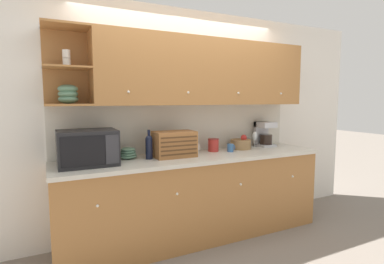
{
  "coord_description": "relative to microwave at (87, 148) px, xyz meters",
  "views": [
    {
      "loc": [
        -1.48,
        -3.25,
        1.55
      ],
      "look_at": [
        0.0,
        -0.23,
        1.19
      ],
      "focal_mm": 28.0,
      "sensor_mm": 36.0,
      "label": 1
    }
  ],
  "objects": [
    {
      "name": "bowl_stack_on_counter",
      "position": [
        0.42,
        0.15,
        -0.11
      ],
      "size": [
        0.18,
        0.18,
        0.12
      ],
      "color": "slate",
      "rests_on": "counter_unit"
    },
    {
      "name": "wine_glass",
      "position": [
        2.08,
        0.17,
        -0.03
      ],
      "size": [
        0.06,
        0.06,
        0.21
      ],
      "color": "silver",
      "rests_on": "counter_unit"
    },
    {
      "name": "backsplash_panel",
      "position": [
        1.14,
        0.32,
        0.11
      ],
      "size": [
        2.98,
        0.01,
        0.56
      ],
      "color": "beige",
      "rests_on": "counter_unit"
    },
    {
      "name": "bread_box",
      "position": [
        0.89,
        0.02,
        -0.03
      ],
      "size": [
        0.44,
        0.27,
        0.28
      ],
      "color": "#996033",
      "rests_on": "counter_unit"
    },
    {
      "name": "mug",
      "position": [
        1.62,
        0.02,
        -0.12
      ],
      "size": [
        0.09,
        0.08,
        0.09
      ],
      "color": "#38669E",
      "rests_on": "counter_unit"
    },
    {
      "name": "upper_cabinets",
      "position": [
        1.3,
        0.14,
        0.76
      ],
      "size": [
        2.98,
        0.38,
        0.74
      ],
      "color": "#A36B38",
      "rests_on": "backsplash_panel"
    },
    {
      "name": "mug_blue_second",
      "position": [
        1.24,
        0.18,
        -0.12
      ],
      "size": [
        0.09,
        0.08,
        0.1
      ],
      "color": "silver",
      "rests_on": "counter_unit"
    },
    {
      "name": "coffee_maker",
      "position": [
        2.25,
        0.18,
        -0.0
      ],
      "size": [
        0.21,
        0.22,
        0.32
      ],
      "color": "#B7B7BC",
      "rests_on": "counter_unit"
    },
    {
      "name": "wall_back",
      "position": [
        1.14,
        0.35,
        0.2
      ],
      "size": [
        5.38,
        0.06,
        2.6
      ],
      "color": "white",
      "rests_on": "ground_plane"
    },
    {
      "name": "microwave",
      "position": [
        0.0,
        0.0,
        0.0
      ],
      "size": [
        0.53,
        0.4,
        0.33
      ],
      "color": "black",
      "rests_on": "counter_unit"
    },
    {
      "name": "ground_plane",
      "position": [
        1.14,
        0.32,
        -1.1
      ],
      "size": [
        24.0,
        24.0,
        0.0
      ],
      "primitive_type": "plane",
      "color": "slate"
    },
    {
      "name": "wine_bottle",
      "position": [
        0.61,
        0.02,
        -0.03
      ],
      "size": [
        0.07,
        0.07,
        0.31
      ],
      "color": "black",
      "rests_on": "counter_unit"
    },
    {
      "name": "storage_canister",
      "position": [
        1.44,
        0.13,
        -0.09
      ],
      "size": [
        0.13,
        0.13,
        0.15
      ],
      "color": "#B22D28",
      "rests_on": "counter_unit"
    },
    {
      "name": "fruit_basket",
      "position": [
        1.85,
        0.14,
        -0.1
      ],
      "size": [
        0.25,
        0.25,
        0.18
      ],
      "color": "#937047",
      "rests_on": "counter_unit"
    },
    {
      "name": "counter_unit",
      "position": [
        1.14,
        -0.01,
        -0.63
      ],
      "size": [
        3.0,
        0.69,
        0.94
      ],
      "color": "#A36B38",
      "rests_on": "ground_plane"
    }
  ]
}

